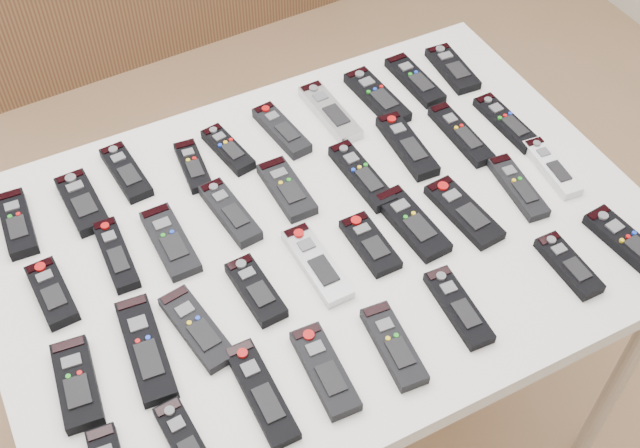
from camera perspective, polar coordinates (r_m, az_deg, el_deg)
name	(u,v)px	position (r m, az deg, el deg)	size (l,w,h in m)	color
ground	(301,404)	(2.22, -1.36, -12.71)	(4.00, 4.00, 0.00)	#9C7A4F
table	(320,250)	(1.58, 0.00, -1.84)	(1.25, 0.88, 0.78)	white
remote_0	(17,224)	(1.64, -20.73, 0.03)	(0.05, 0.16, 0.02)	black
remote_1	(82,203)	(1.64, -16.55, 1.47)	(0.06, 0.16, 0.02)	black
remote_2	(126,172)	(1.68, -13.63, 3.61)	(0.05, 0.16, 0.02)	black
remote_3	(193,166)	(1.67, -9.03, 4.10)	(0.04, 0.14, 0.02)	black
remote_4	(228,149)	(1.69, -6.56, 5.29)	(0.04, 0.15, 0.02)	black
remote_5	(282,130)	(1.72, -2.75, 6.68)	(0.05, 0.17, 0.02)	black
remote_6	(330,112)	(1.76, 0.71, 7.94)	(0.05, 0.19, 0.02)	#B7B7BC
remote_7	(377,97)	(1.81, 4.07, 9.00)	(0.06, 0.19, 0.02)	black
remote_8	(415,80)	(1.86, 6.76, 10.12)	(0.05, 0.18, 0.02)	black
remote_9	(452,69)	(1.91, 9.40, 10.85)	(0.06, 0.16, 0.02)	black
remote_10	(52,293)	(1.51, -18.52, -4.68)	(0.05, 0.15, 0.02)	black
remote_11	(116,255)	(1.54, -14.31, -2.13)	(0.05, 0.17, 0.02)	black
remote_12	(170,241)	(1.54, -10.60, -1.23)	(0.06, 0.18, 0.02)	black
remote_13	(230,212)	(1.56, -6.41, 0.82)	(0.05, 0.17, 0.02)	black
remote_14	(287,189)	(1.60, -2.38, 2.51)	(0.06, 0.16, 0.02)	black
remote_15	(362,176)	(1.62, 2.98, 3.45)	(0.05, 0.19, 0.02)	black
remote_16	(407,146)	(1.69, 6.21, 5.56)	(0.05, 0.19, 0.02)	black
remote_17	(460,134)	(1.74, 9.96, 6.30)	(0.05, 0.19, 0.02)	black
remote_18	(507,123)	(1.79, 13.13, 7.03)	(0.05, 0.18, 0.02)	black
remote_19	(77,384)	(1.39, -16.90, -10.81)	(0.06, 0.17, 0.02)	black
remote_20	(146,349)	(1.40, -12.29, -8.67)	(0.06, 0.21, 0.02)	black
remote_21	(197,328)	(1.41, -8.73, -7.34)	(0.06, 0.18, 0.02)	black
remote_22	(256,290)	(1.44, -4.58, -4.71)	(0.05, 0.15, 0.02)	black
remote_23	(317,264)	(1.48, -0.23, -2.85)	(0.05, 0.19, 0.02)	#B7B7BC
remote_24	(370,244)	(1.51, 3.58, -1.44)	(0.06, 0.14, 0.02)	black
remote_25	(412,223)	(1.55, 6.53, 0.06)	(0.06, 0.18, 0.02)	black
remote_26	(464,212)	(1.58, 10.19, 0.84)	(0.06, 0.18, 0.02)	black
remote_27	(518,187)	(1.65, 13.89, 2.56)	(0.05, 0.17, 0.02)	black
remote_28	(552,168)	(1.71, 16.15, 3.87)	(0.04, 0.16, 0.02)	silver
remote_30	(187,446)	(1.30, -9.43, -15.29)	(0.05, 0.16, 0.02)	black
remote_31	(261,393)	(1.33, -4.19, -11.87)	(0.05, 0.20, 0.02)	black
remote_32	(325,370)	(1.35, 0.35, -10.36)	(0.06, 0.17, 0.02)	black
remote_33	(394,345)	(1.38, 5.26, -8.60)	(0.05, 0.17, 0.02)	black
remote_34	(458,307)	(1.44, 9.81, -5.84)	(0.05, 0.17, 0.02)	black
remote_35	(569,265)	(1.54, 17.26, -2.82)	(0.05, 0.15, 0.02)	black
remote_36	(630,245)	(1.61, 21.16, -1.39)	(0.05, 0.19, 0.02)	black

